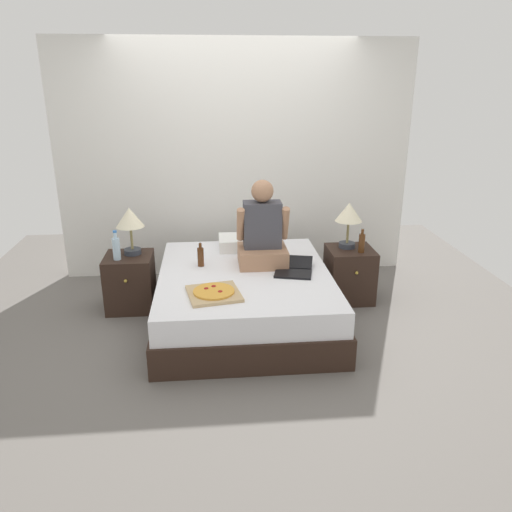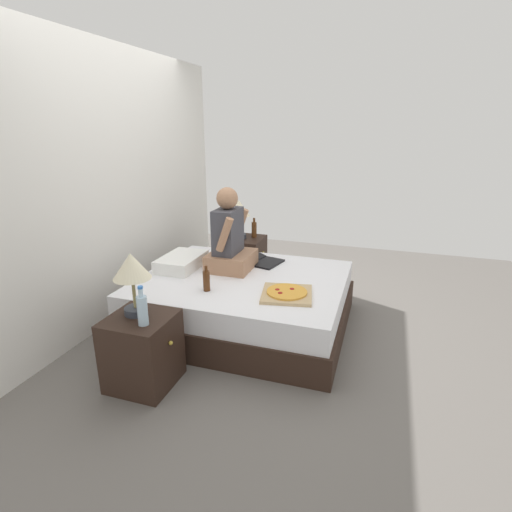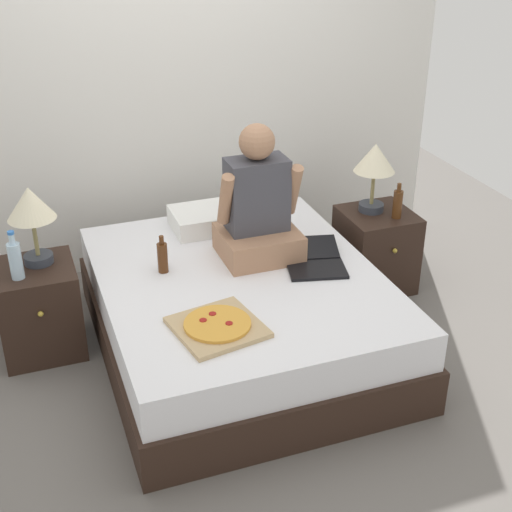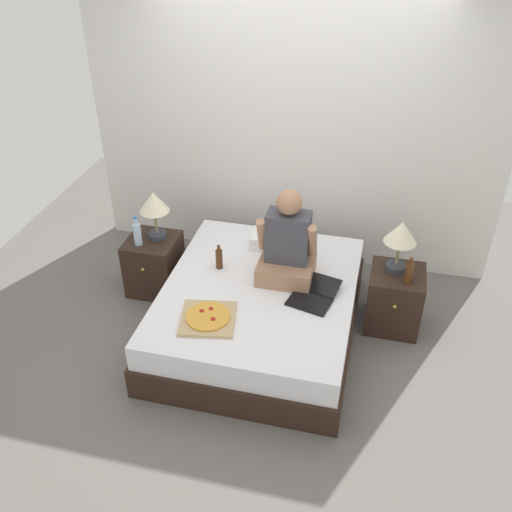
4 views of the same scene
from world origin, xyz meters
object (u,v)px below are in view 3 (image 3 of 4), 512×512
object	(u,v)px
lamp_on_right_nightstand	(375,163)
pizza_box	(217,326)
bed	(240,312)
nightstand_left	(39,309)
water_bottle	(15,259)
person_seated	(258,209)
nightstand_right	(375,250)
beer_bottle	(398,204)
laptop	(315,262)
lamp_on_left_nightstand	(31,209)
beer_bottle_on_bed	(163,257)

from	to	relation	value
lamp_on_right_nightstand	pizza_box	xyz separation A→B (m)	(-1.32, -0.90, -0.36)
bed	nightstand_left	bearing A→B (deg)	160.59
water_bottle	person_seated	world-z (taller)	person_seated
water_bottle	nightstand_right	size ratio (longest dim) A/B	0.52
lamp_on_right_nightstand	person_seated	distance (m)	0.90
beer_bottle	laptop	world-z (taller)	beer_bottle
bed	nightstand_left	xyz separation A→B (m)	(-1.07, 0.38, 0.03)
pizza_box	lamp_on_left_nightstand	bearing A→B (deg)	129.81
beer_bottle	lamp_on_left_nightstand	bearing A→B (deg)	176.05
person_seated	beer_bottle_on_bed	xyz separation A→B (m)	(-0.57, -0.02, -0.20)
nightstand_right	laptop	bearing A→B (deg)	-146.63
lamp_on_left_nightstand	water_bottle	xyz separation A→B (m)	(-0.12, -0.14, -0.22)
lamp_on_left_nightstand	water_bottle	bearing A→B (deg)	-130.60
lamp_on_right_nightstand	nightstand_right	bearing A→B (deg)	-59.07
bed	person_seated	xyz separation A→B (m)	(0.18, 0.20, 0.53)
person_seated	pizza_box	distance (m)	0.86
nightstand_right	beer_bottle	distance (m)	0.38
water_bottle	pizza_box	world-z (taller)	water_bottle
laptop	beer_bottle_on_bed	bearing A→B (deg)	164.77
bed	lamp_on_left_nightstand	size ratio (longest dim) A/B	4.14
bed	nightstand_left	distance (m)	1.14
bed	beer_bottle_on_bed	bearing A→B (deg)	154.64
nightstand_right	beer_bottle_on_bed	size ratio (longest dim) A/B	2.41
bed	laptop	xyz separation A→B (m)	(0.44, -0.04, 0.26)
beer_bottle	pizza_box	size ratio (longest dim) A/B	0.49
lamp_on_left_nightstand	nightstand_right	bearing A→B (deg)	-1.36
nightstand_left	water_bottle	size ratio (longest dim) A/B	1.92
lamp_on_left_nightstand	pizza_box	size ratio (longest dim) A/B	0.96
person_seated	beer_bottle_on_bed	bearing A→B (deg)	-178.30
nightstand_right	person_seated	size ratio (longest dim) A/B	0.68
nightstand_right	bed	bearing A→B (deg)	-160.59
nightstand_left	nightstand_right	distance (m)	2.14
nightstand_left	beer_bottle	xyz separation A→B (m)	(2.21, -0.10, 0.36)
nightstand_right	pizza_box	world-z (taller)	nightstand_right
lamp_on_left_nightstand	beer_bottle_on_bed	distance (m)	0.75
lamp_on_left_nightstand	nightstand_right	distance (m)	2.18
nightstand_right	beer_bottle_on_bed	world-z (taller)	beer_bottle_on_bed
bed	lamp_on_left_nightstand	xyz separation A→B (m)	(-1.03, 0.43, 0.62)
pizza_box	lamp_on_right_nightstand	bearing A→B (deg)	34.47
nightstand_left	person_seated	world-z (taller)	person_seated
nightstand_left	lamp_on_left_nightstand	world-z (taller)	lamp_on_left_nightstand
nightstand_left	laptop	world-z (taller)	laptop
beer_bottle_on_bed	nightstand_right	bearing A→B (deg)	7.58
nightstand_right	person_seated	world-z (taller)	person_seated
nightstand_left	person_seated	distance (m)	1.36
nightstand_left	beer_bottle	bearing A→B (deg)	-2.59
bed	beer_bottle_on_bed	distance (m)	0.54
nightstand_left	lamp_on_right_nightstand	size ratio (longest dim) A/B	1.18
nightstand_left	water_bottle	distance (m)	0.39
bed	beer_bottle	distance (m)	1.24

